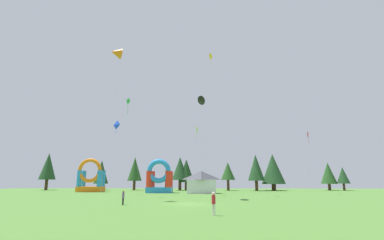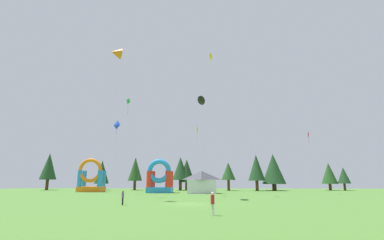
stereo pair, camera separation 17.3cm
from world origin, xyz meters
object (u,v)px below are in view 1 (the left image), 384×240
at_px(kite_green_diamond, 128,103).
at_px(kite_lime_diamond, 196,130).
at_px(person_midfield, 123,196).
at_px(festival_tent, 201,182).
at_px(kite_yellow_diamond, 211,58).
at_px(person_near_camera, 214,201).
at_px(inflatable_blue_arch, 159,180).
at_px(kite_blue_diamond, 116,125).
at_px(kite_red_diamond, 308,135).
at_px(inflatable_yellow_castle, 90,179).
at_px(kite_orange_delta, 116,53).
at_px(kite_black_parafoil, 201,100).

relative_size(kite_green_diamond, kite_lime_diamond, 1.32).
relative_size(person_midfield, festival_tent, 0.27).
bearing_deg(kite_lime_diamond, kite_yellow_diamond, 2.05).
xyz_separation_m(person_midfield, person_near_camera, (9.96, -9.24, 0.15)).
bearing_deg(person_near_camera, inflatable_blue_arch, -33.46).
distance_m(kite_blue_diamond, inflatable_blue_arch, 15.31).
xyz_separation_m(kite_yellow_diamond, festival_tent, (-2.01, 8.01, -24.24)).
bearing_deg(kite_yellow_diamond, kite_red_diamond, 15.29).
bearing_deg(inflatable_blue_arch, inflatable_yellow_castle, 166.48).
distance_m(kite_lime_diamond, festival_tent, 12.70).
bearing_deg(person_near_camera, kite_orange_delta, -8.63).
xyz_separation_m(kite_lime_diamond, person_near_camera, (1.99, -29.33, -10.92)).
bearing_deg(inflatable_blue_arch, festival_tent, -13.31).
bearing_deg(kite_green_diamond, kite_orange_delta, -93.72).
height_order(kite_blue_diamond, kite_black_parafoil, kite_black_parafoil).
relative_size(kite_yellow_diamond, festival_tent, 4.62).
bearing_deg(kite_red_diamond, kite_orange_delta, -153.68).
bearing_deg(inflatable_yellow_castle, person_midfield, -63.47).
relative_size(person_near_camera, inflatable_yellow_castle, 0.24).
bearing_deg(person_near_camera, festival_tent, -46.32).
distance_m(kite_orange_delta, inflatable_yellow_castle, 35.13).
height_order(inflatable_blue_arch, festival_tent, inflatable_blue_arch).
height_order(kite_black_parafoil, inflatable_yellow_castle, kite_black_parafoil).
bearing_deg(person_near_camera, kite_yellow_diamond, -49.77).
relative_size(kite_green_diamond, kite_yellow_diamond, 0.61).
bearing_deg(person_near_camera, kite_blue_diamond, -18.67).
height_order(kite_green_diamond, kite_blue_diamond, kite_green_diamond).
relative_size(kite_blue_diamond, person_near_camera, 7.80).
height_order(kite_black_parafoil, festival_tent, kite_black_parafoil).
relative_size(kite_yellow_diamond, inflatable_blue_arch, 3.80).
relative_size(kite_yellow_diamond, inflatable_yellow_castle, 3.56).
bearing_deg(person_midfield, kite_blue_diamond, -149.18).
relative_size(kite_green_diamond, festival_tent, 2.83).
bearing_deg(kite_green_diamond, person_midfield, -75.18).
bearing_deg(person_near_camera, kite_black_parafoil, -45.31).
height_order(kite_lime_diamond, kite_red_diamond, kite_lime_diamond).
bearing_deg(festival_tent, kite_blue_diamond, -165.24).
distance_m(kite_blue_diamond, kite_black_parafoil, 21.55).
bearing_deg(inflatable_yellow_castle, kite_green_diamond, -55.85).
height_order(kite_lime_diamond, person_near_camera, kite_lime_diamond).
distance_m(person_near_camera, festival_tent, 37.48).
bearing_deg(kite_orange_delta, person_near_camera, -50.61).
relative_size(kite_orange_delta, kite_black_parafoil, 1.45).
bearing_deg(kite_black_parafoil, person_near_camera, -87.29).
xyz_separation_m(kite_yellow_diamond, kite_blue_diamond, (-19.38, 3.43, -12.84)).
relative_size(kite_orange_delta, inflatable_blue_arch, 3.23).
xyz_separation_m(kite_yellow_diamond, person_near_camera, (-0.90, -29.43, -25.43)).
distance_m(kite_green_diamond, festival_tent, 23.02).
bearing_deg(kite_green_diamond, kite_yellow_diamond, 19.67).
height_order(kite_orange_delta, person_midfield, kite_orange_delta).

